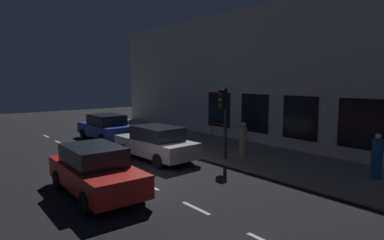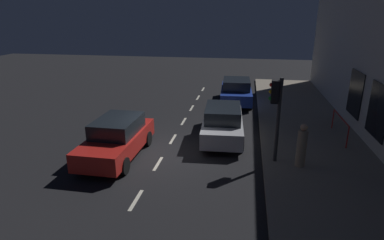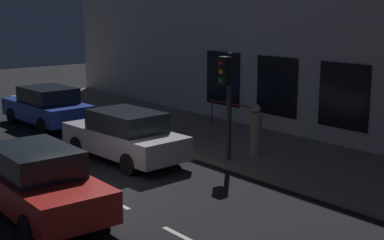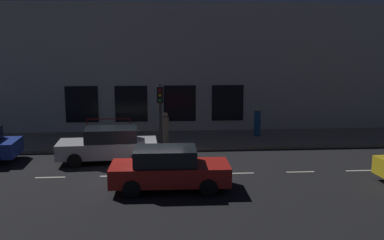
{
  "view_description": "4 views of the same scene",
  "coord_description": "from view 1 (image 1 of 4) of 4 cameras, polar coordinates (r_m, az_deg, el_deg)",
  "views": [
    {
      "loc": [
        -5.78,
        -10.6,
        3.71
      ],
      "look_at": [
        2.1,
        -0.8,
        2.16
      ],
      "focal_mm": 30.42,
      "sensor_mm": 36.0,
      "label": 1
    },
    {
      "loc": [
        3.19,
        -11.95,
        5.57
      ],
      "look_at": [
        1.26,
        -0.54,
        1.71
      ],
      "focal_mm": 30.16,
      "sensor_mm": 36.0,
      "label": 2
    },
    {
      "loc": [
        -6.65,
        -12.08,
        4.69
      ],
      "look_at": [
        2.52,
        -0.88,
        1.72
      ],
      "focal_mm": 51.46,
      "sensor_mm": 36.0,
      "label": 3
    },
    {
      "loc": [
        -16.86,
        -0.36,
        5.28
      ],
      "look_at": [
        1.3,
        -1.68,
        2.07
      ],
      "focal_mm": 39.48,
      "sensor_mm": 36.0,
      "label": 4
    }
  ],
  "objects": [
    {
      "name": "building_facade",
      "position": [
        18.02,
        15.29,
        7.35
      ],
      "size": [
        0.65,
        32.0,
        7.79
      ],
      "color": "beige",
      "rests_on": "ground"
    },
    {
      "name": "red_railing",
      "position": [
        19.02,
        6.05,
        -1.52
      ],
      "size": [
        0.05,
        2.55,
        0.97
      ],
      "color": "red",
      "rests_on": "sidewalk"
    },
    {
      "name": "pedestrian_0",
      "position": [
        15.24,
        8.95,
        -3.64
      ],
      "size": [
        0.47,
        0.47,
        1.64
      ],
      "rotation": [
        0.0,
        0.0,
        5.11
      ],
      "color": "gray",
      "rests_on": "sidewalk"
    },
    {
      "name": "parked_car_1",
      "position": [
        15.3,
        -6.38,
        -4.02
      ],
      "size": [
        2.05,
        4.56,
        1.58
      ],
      "rotation": [
        0.0,
        0.0,
        0.06
      ],
      "color": "#B7B7BC",
      "rests_on": "ground"
    },
    {
      "name": "parked_car_3",
      "position": [
        11.16,
        -16.6,
        -8.43
      ],
      "size": [
        1.93,
        4.4,
        1.58
      ],
      "rotation": [
        0.0,
        0.0,
        3.13
      ],
      "color": "red",
      "rests_on": "ground"
    },
    {
      "name": "pedestrian_1",
      "position": [
        13.59,
        29.66,
        -5.8
      ],
      "size": [
        0.46,
        0.46,
        1.65
      ],
      "rotation": [
        0.0,
        0.0,
        5.03
      ],
      "color": "#1E5189",
      "rests_on": "sidewalk"
    },
    {
      "name": "lane_centre_line",
      "position": [
        11.8,
        -7.53,
        -11.33
      ],
      "size": [
        0.12,
        27.2,
        0.01
      ],
      "color": "beige",
      "rests_on": "ground"
    },
    {
      "name": "ground_plane",
      "position": [
        12.63,
        -9.92,
        -10.16
      ],
      "size": [
        60.0,
        60.0,
        0.0
      ],
      "primitive_type": "plane",
      "color": "black"
    },
    {
      "name": "traffic_light",
      "position": [
        14.51,
        5.58,
        1.67
      ],
      "size": [
        0.49,
        0.32,
        3.23
      ],
      "color": "#2D2D30",
      "rests_on": "sidewalk"
    },
    {
      "name": "parked_car_2",
      "position": [
        21.0,
        -14.86,
        -1.2
      ],
      "size": [
        2.13,
        4.4,
        1.58
      ],
      "rotation": [
        0.0,
        0.0,
        0.04
      ],
      "color": "#1E389E",
      "rests_on": "ground"
    },
    {
      "name": "sidewalk",
      "position": [
        16.44,
        9.6,
        -5.85
      ],
      "size": [
        4.5,
        32.0,
        0.15
      ],
      "color": "gray",
      "rests_on": "ground"
    }
  ]
}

